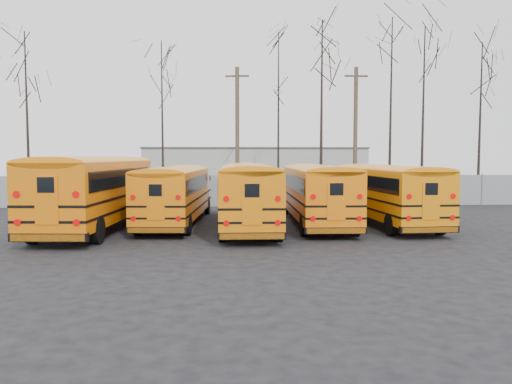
{
  "coord_description": "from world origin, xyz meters",
  "views": [
    {
      "loc": [
        -1.15,
        -20.08,
        3.24
      ],
      "look_at": [
        0.32,
        2.65,
        1.6
      ],
      "focal_mm": 35.0,
      "sensor_mm": 36.0,
      "label": 1
    }
  ],
  "objects": [
    {
      "name": "tree_1",
      "position": [
        -14.27,
        14.42,
        5.74
      ],
      "size": [
        0.26,
        0.26,
        11.48
      ],
      "primitive_type": "cone",
      "color": "black",
      "rests_on": "ground"
    },
    {
      "name": "tree_5",
      "position": [
        10.5,
        14.35,
        6.42
      ],
      "size": [
        0.26,
        0.26,
        12.83
      ],
      "primitive_type": "cone",
      "color": "black",
      "rests_on": "ground"
    },
    {
      "name": "bus_a",
      "position": [
        -6.73,
        2.26,
        1.92
      ],
      "size": [
        3.59,
        11.89,
        3.28
      ],
      "rotation": [
        0.0,
        0.0,
        -0.08
      ],
      "color": "black",
      "rests_on": "ground"
    },
    {
      "name": "ground",
      "position": [
        0.0,
        0.0,
        0.0
      ],
      "size": [
        120.0,
        120.0,
        0.0
      ],
      "primitive_type": "plane",
      "color": "black",
      "rests_on": "ground"
    },
    {
      "name": "utility_pole_left",
      "position": [
        -0.16,
        16.53,
        4.97
      ],
      "size": [
        1.72,
        0.41,
        9.67
      ],
      "rotation": [
        0.0,
        0.0,
        -0.16
      ],
      "color": "#4D3D2B",
      "rests_on": "ground"
    },
    {
      "name": "tree_3",
      "position": [
        2.87,
        16.66,
        6.11
      ],
      "size": [
        0.26,
        0.26,
        12.23
      ],
      "primitive_type": "cone",
      "color": "black",
      "rests_on": "ground"
    },
    {
      "name": "fence",
      "position": [
        0.0,
        12.0,
        1.0
      ],
      "size": [
        40.0,
        0.04,
        2.0
      ],
      "primitive_type": "cube",
      "color": "gray",
      "rests_on": "ground"
    },
    {
      "name": "bus_b",
      "position": [
        -3.44,
        3.5,
        1.64
      ],
      "size": [
        3.02,
        10.17,
        2.81
      ],
      "rotation": [
        0.0,
        0.0,
        -0.07
      ],
      "color": "black",
      "rests_on": "ground"
    },
    {
      "name": "tree_6",
      "position": [
        13.13,
        15.1,
        6.2
      ],
      "size": [
        0.26,
        0.26,
        12.4
      ],
      "primitive_type": "cone",
      "color": "black",
      "rests_on": "ground"
    },
    {
      "name": "tree_2",
      "position": [
        -5.64,
        17.05,
        5.8
      ],
      "size": [
        0.26,
        0.26,
        11.61
      ],
      "primitive_type": "cone",
      "color": "black",
      "rests_on": "ground"
    },
    {
      "name": "bus_e",
      "position": [
        6.51,
        2.96,
        1.68
      ],
      "size": [
        2.89,
        10.38,
        2.87
      ],
      "rotation": [
        0.0,
        0.0,
        0.05
      ],
      "color": "black",
      "rests_on": "ground"
    },
    {
      "name": "tree_7",
      "position": [
        18.56,
        17.39,
        5.95
      ],
      "size": [
        0.26,
        0.26,
        11.91
      ],
      "primitive_type": "cone",
      "color": "black",
      "rests_on": "ground"
    },
    {
      "name": "distant_building",
      "position": [
        2.0,
        32.0,
        2.0
      ],
      "size": [
        22.0,
        8.0,
        4.0
      ],
      "primitive_type": "cube",
      "color": "#A7A6A2",
      "rests_on": "ground"
    },
    {
      "name": "bus_c",
      "position": [
        -0.09,
        1.93,
        1.73
      ],
      "size": [
        2.59,
        10.57,
        2.95
      ],
      "rotation": [
        0.0,
        0.0,
        -0.02
      ],
      "color": "black",
      "rests_on": "ground"
    },
    {
      "name": "bus_d",
      "position": [
        3.21,
        2.96,
        1.69
      ],
      "size": [
        2.65,
        10.37,
        2.88
      ],
      "rotation": [
        0.0,
        0.0,
        -0.03
      ],
      "color": "black",
      "rests_on": "ground"
    },
    {
      "name": "tree_4",
      "position": [
        5.86,
        15.62,
        6.45
      ],
      "size": [
        0.26,
        0.26,
        12.91
      ],
      "primitive_type": "cone",
      "color": "black",
      "rests_on": "ground"
    },
    {
      "name": "utility_pole_right",
      "position": [
        8.55,
        16.35,
        5.0
      ],
      "size": [
        1.74,
        0.3,
        9.74
      ],
      "rotation": [
        0.0,
        0.0,
        0.03
      ],
      "color": "#4D3E2B",
      "rests_on": "ground"
    }
  ]
}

